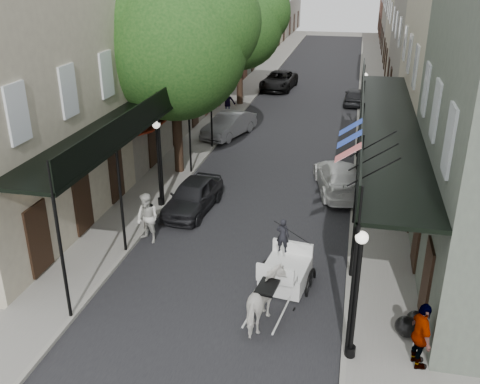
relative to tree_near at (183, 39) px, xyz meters
The scene contains 24 objects.
ground 12.78m from the tree_near, 67.59° to the right, with size 140.00×140.00×0.00m, color gray.
road 12.50m from the tree_near, 66.86° to the left, with size 8.00×90.00×0.01m, color black.
sidewalk_left 11.77m from the tree_near, 94.67° to the left, with size 2.20×90.00×0.12m, color gray.
sidewalk_right 14.91m from the tree_near, 46.88° to the left, with size 2.20×90.00×0.12m, color gray.
building_row_left 20.34m from the tree_near, 102.52° to the left, with size 5.00×80.00×10.50m, color #B9B094.
building_row_right 23.63m from the tree_near, 57.15° to the left, with size 5.00×80.00×10.50m, color gray.
gallery_left 4.06m from the tree_near, 100.49° to the right, with size 2.20×18.05×4.88m.
gallery_right 9.84m from the tree_near, 19.59° to the right, with size 2.20×18.05×4.88m.
tree_near is the anchor object (origin of this frame).
tree_far 14.02m from the tree_near, 90.19° to the left, with size 6.45×6.00×8.61m.
lamppost_right_near 15.39m from the tree_near, 55.73° to the right, with size 0.32×0.32×3.71m.
lamppost_left 6.10m from the tree_near, 88.66° to the right, with size 0.32×0.32×3.71m.
lamppost_right_far 12.24m from the tree_near, 43.31° to the left, with size 0.32×0.32×3.71m.
horse 13.84m from the tree_near, 62.36° to the right, with size 0.87×1.90×1.61m, color silver.
carriage 11.98m from the tree_near, 54.55° to the right, with size 1.84×2.53×2.69m.
pedestrian_walking 9.08m from the tree_near, 84.45° to the right, with size 0.94×0.73×1.93m, color beige.
pedestrian_sidewalk_left 11.86m from the tree_near, 92.95° to the left, with size 1.20×0.69×1.85m, color gray.
pedestrian_sidewalk_right 16.67m from the tree_near, 50.61° to the right, with size 1.10×0.46×1.87m, color gray.
car_left_near 7.35m from the tree_near, 69.93° to the right, with size 1.62×4.01×1.37m, color black.
car_left_mid 8.56m from the tree_near, 84.58° to the left, with size 1.50×4.31×1.42m, color #96979B.
car_left_far 20.52m from the tree_near, 85.35° to the left, with size 2.38×5.16×1.43m, color black.
car_right_near 9.49m from the tree_near, ahead, with size 1.96×4.81×1.40m, color silver.
car_right_far 18.51m from the tree_near, 63.63° to the left, with size 1.46×3.63×1.24m, color black.
trash_bags 15.88m from the tree_near, 47.45° to the right, with size 0.92×1.07×0.56m.
Camera 1 is at (3.67, -13.64, 9.75)m, focal length 40.00 mm.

